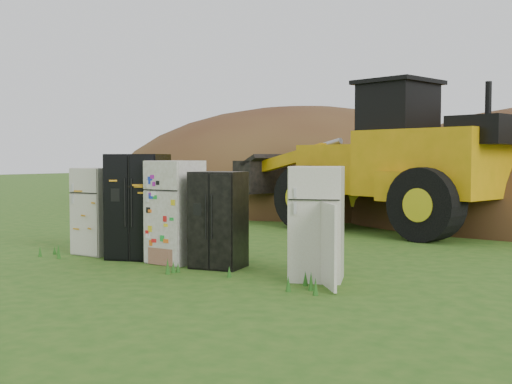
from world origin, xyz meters
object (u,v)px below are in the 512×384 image
Objects in this scene: fridge_leftmost at (98,211)px; wheel_loader at (367,156)px; fridge_sticker at (175,212)px; fridge_dark_mid at (218,220)px; fridge_black_side at (138,206)px; fridge_open_door at (317,223)px.

wheel_loader is at bearing 68.25° from fridge_leftmost.
fridge_dark_mid is (0.98, 0.00, -0.10)m from fridge_sticker.
fridge_sticker is at bearing -20.27° from fridge_black_side.
fridge_black_side is 0.25× the size of wheel_loader.
fridge_leftmost is at bearing 169.49° from fridge_dark_mid.
fridge_black_side reaches higher than fridge_sticker.
fridge_dark_mid is 7.37m from wheel_loader.
wheel_loader reaches higher than fridge_black_side.
wheel_loader is (1.49, 7.29, 0.97)m from fridge_black_side.
wheel_loader is at bearing 86.24° from fridge_sticker.
fridge_sticker is 0.23× the size of wheel_loader.
fridge_dark_mid is 0.21× the size of wheel_loader.
fridge_black_side is 3.87m from fridge_open_door.
fridge_black_side is at bearing -0.68° from fridge_leftmost.
fridge_sticker is 1.11× the size of fridge_dark_mid.
fridge_leftmost is 0.96× the size of fridge_open_door.
fridge_sticker is 1.05× the size of fridge_open_door.
fridge_open_door reaches higher than fridge_dark_mid.
fridge_open_door is (2.94, -0.05, -0.04)m from fridge_sticker.
fridge_leftmost reaches higher than fridge_dark_mid.
fridge_sticker is 2.94m from fridge_open_door.
fridge_leftmost is 1.03× the size of fridge_dark_mid.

